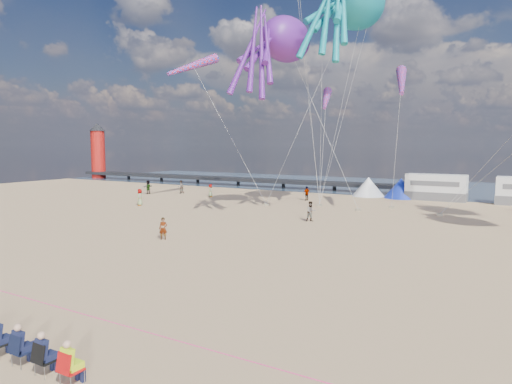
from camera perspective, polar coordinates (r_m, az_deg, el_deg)
name	(u,v)px	position (r m, az deg, el deg)	size (l,w,h in m)	color
ground	(162,279)	(22.85, -11.62, -10.65)	(120.00, 120.00, 0.00)	tan
water	(410,187)	(72.96, 18.75, 0.59)	(120.00, 120.00, 0.00)	#334A62
pier	(217,178)	(74.03, -4.85, 1.72)	(60.00, 3.00, 0.50)	black
lighthouse	(98,155)	(92.92, -19.13, 4.44)	(2.60, 2.60, 9.00)	#A5140F
motorhome_0	(436,187)	(57.06, 21.58, 0.55)	(6.60, 2.50, 3.00)	silver
tent_white	(368,187)	(58.85, 13.86, 0.66)	(4.00, 4.00, 2.40)	white
tent_blue	(401,188)	(57.83, 17.66, 0.46)	(4.00, 4.00, 2.40)	#1933CC
spectator_row	(23,344)	(15.70, -27.15, -16.56)	(6.10, 0.90, 1.30)	black
cooler_navy	(36,347)	(16.66, -25.81, -17.03)	(0.38, 0.28, 0.30)	#13163C
rope_line	(74,312)	(19.63, -21.75, -13.71)	(0.03, 0.03, 34.00)	#F2338C
standing_person	(163,229)	(31.86, -11.52, -4.50)	(0.55, 0.36, 1.52)	tan
beachgoer_0	(140,197)	(49.96, -14.32, -0.64)	(0.65, 0.42, 1.77)	#7F6659
beachgoer_1	(181,187)	(61.12, -9.38, 0.63)	(0.85, 0.55, 1.73)	#7F6659
beachgoer_3	(307,193)	(53.10, 6.37, -0.18)	(1.06, 0.61, 1.64)	#7F6659
beachgoer_4	(148,187)	(61.51, -13.34, 0.60)	(1.03, 0.43, 1.76)	#7F6659
beachgoer_6	(211,191)	(56.68, -5.70, 0.18)	(0.57, 0.38, 1.57)	#7F6659
beachgoer_7	(311,211)	(38.67, 6.88, -2.43)	(0.84, 0.54, 1.71)	#7F6659
sandbag_a	(266,205)	(48.41, 1.29, -1.58)	(0.50, 0.35, 0.22)	gray
sandbag_b	(358,210)	(45.69, 12.65, -2.18)	(0.50, 0.35, 0.22)	gray
sandbag_c	(440,215)	(44.76, 21.99, -2.65)	(0.50, 0.35, 0.22)	gray
sandbag_d	(391,208)	(48.18, 16.57, -1.87)	(0.50, 0.35, 0.22)	gray
sandbag_e	(319,205)	(48.46, 7.94, -1.63)	(0.50, 0.35, 0.22)	gray
kite_octopus_teal	(355,0)	(46.73, 12.31, 22.35)	(4.41, 10.30, 11.77)	#107E88
kite_octopus_purple	(286,40)	(43.74, 3.76, 18.48)	(3.89, 9.07, 10.37)	#581B81
windsock_left	(193,66)	(51.97, -7.89, 15.36)	(1.10, 7.62, 7.62)	red
windsock_mid	(401,81)	(44.74, 17.72, 13.07)	(1.00, 6.73, 6.73)	red
windsock_right	(326,99)	(47.36, 8.75, 11.39)	(0.90, 4.34, 4.34)	red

